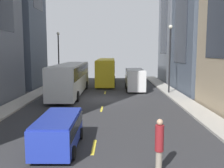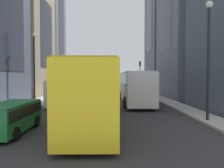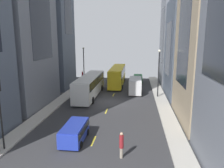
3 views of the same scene
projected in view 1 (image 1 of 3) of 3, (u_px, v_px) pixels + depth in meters
ground_plane at (104, 99)px, 25.04m from camera, size 40.96×40.96×0.00m
sidewalk_west at (27, 99)px, 25.07m from camera, size 1.82×44.00×0.15m
sidewalk_east at (180, 99)px, 24.99m from camera, size 1.82×44.00×0.15m
lane_stripe_1 at (94, 147)px, 12.54m from camera, size 0.16×2.00×0.01m
lane_stripe_2 at (102, 109)px, 20.87m from camera, size 0.16×2.00×0.01m
lane_stripe_3 at (105, 93)px, 29.21m from camera, size 0.16×2.00×0.01m
lane_stripe_4 at (107, 83)px, 37.54m from camera, size 0.16×2.00×0.01m
lane_stripe_5 at (108, 78)px, 45.87m from camera, size 0.16×2.00×0.01m
building_east_2 at (223, 26)px, 29.04m from camera, size 9.69×9.51×15.15m
building_east_3 at (184, 18)px, 38.73m from camera, size 6.28×8.85×19.49m
city_bus_white at (71, 76)px, 27.74m from camera, size 2.80×12.94×3.35m
streetcar_yellow at (106, 69)px, 37.39m from camera, size 2.70×12.60×3.59m
delivery_van_white at (135, 78)px, 30.62m from camera, size 2.25×5.31×2.58m
car_green_0 at (133, 76)px, 40.25m from camera, size 1.95×4.23×1.51m
car_blue_1 at (58, 130)px, 12.28m from camera, size 1.98×4.23×1.59m
pedestrian_crossing_mid at (56, 73)px, 40.30m from camera, size 0.34×0.34×2.10m
pedestrian_walking_far at (159, 144)px, 9.82m from camera, size 0.34×0.34×2.13m
streetlamp_near at (59, 52)px, 37.50m from camera, size 0.44×0.44×7.39m
streetlamp_far at (170, 52)px, 27.84m from camera, size 0.44×0.44×7.42m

